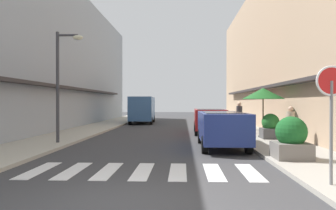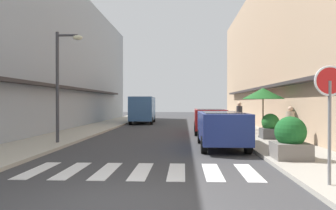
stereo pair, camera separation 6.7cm
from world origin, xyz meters
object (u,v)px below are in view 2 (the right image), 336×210
round_street_sign (330,93)px  pedestrian_walking_near (290,124)px  delivery_van (143,108)px  street_lamp (62,74)px  pedestrian_walking_far (239,116)px  parked_car_mid (210,118)px  planter_corner (290,139)px  planter_midblock (270,127)px  cafe_umbrella (263,94)px  planter_far (245,122)px  parked_car_near (222,125)px

round_street_sign → pedestrian_walking_near: (1.39, 6.72, -1.10)m
delivery_van → pedestrian_walking_near: 16.91m
street_lamp → pedestrian_walking_far: (8.52, 5.07, -2.04)m
pedestrian_walking_near → parked_car_mid: bearing=114.5°
street_lamp → planter_corner: size_ratio=3.67×
planter_midblock → pedestrian_walking_far: bearing=107.1°
cafe_umbrella → pedestrian_walking_near: (0.47, -2.68, -1.35)m
round_street_sign → cafe_umbrella: 9.44m
round_street_sign → planter_midblock: size_ratio=2.09×
planter_midblock → planter_far: 5.05m
planter_corner → street_lamp: bearing=157.2°
round_street_sign → cafe_umbrella: size_ratio=1.02×
round_street_sign → planter_corner: round_street_sign is taller
pedestrian_walking_near → parked_car_near: bearing=-173.2°
cafe_umbrella → pedestrian_walking_near: 3.03m
cafe_umbrella → delivery_van: bearing=122.2°
parked_car_near → parked_car_mid: same height
planter_corner → planter_midblock: planter_corner is taller
cafe_umbrella → pedestrian_walking_near: size_ratio=1.56×
parked_car_mid → pedestrian_walking_near: bearing=-62.3°
cafe_umbrella → street_lamp: bearing=-164.2°
cafe_umbrella → planter_far: (-0.07, 4.40, -1.69)m
pedestrian_walking_near → pedestrian_walking_far: 5.27m
round_street_sign → pedestrian_walking_near: bearing=78.3°
cafe_umbrella → planter_far: cafe_umbrella is taller
parked_car_mid → cafe_umbrella: cafe_umbrella is taller
planter_far → pedestrian_walking_near: pedestrian_walking_near is taller
delivery_van → pedestrian_walking_near: size_ratio=3.46×
parked_car_near → planter_midblock: bearing=44.0°
round_street_sign → pedestrian_walking_far: size_ratio=1.42×
parked_car_mid → planter_far: bearing=32.6°
street_lamp → planter_corner: street_lamp is taller
pedestrian_walking_near → round_street_sign: bearing=-104.9°
parked_car_near → pedestrian_walking_far: 5.89m
round_street_sign → cafe_umbrella: round_street_sign is taller
parked_car_mid → planter_midblock: parked_car_mid is taller
round_street_sign → pedestrian_walking_far: round_street_sign is taller
planter_midblock → pedestrian_walking_near: size_ratio=0.76×
pedestrian_walking_near → pedestrian_walking_far: bearing=100.2°
parked_car_near → round_street_sign: size_ratio=1.76×
planter_corner → planter_midblock: 5.66m
planter_corner → pedestrian_walking_near: (1.16, 3.56, 0.22)m
street_lamp → parked_car_near: bearing=-4.8°
delivery_van → planter_far: size_ratio=5.41×
parked_car_mid → delivery_van: delivery_van is taller
pedestrian_walking_near → pedestrian_walking_far: size_ratio=0.89×
street_lamp → round_street_sign: bearing=-39.0°
parked_car_mid → pedestrian_walking_near: 6.27m
cafe_umbrella → planter_far: size_ratio=2.44×
street_lamp → planter_far: size_ratio=4.75×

